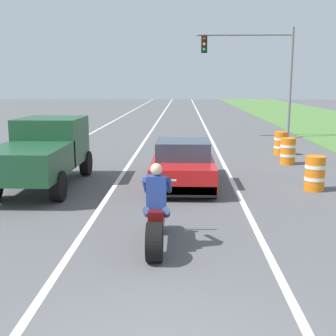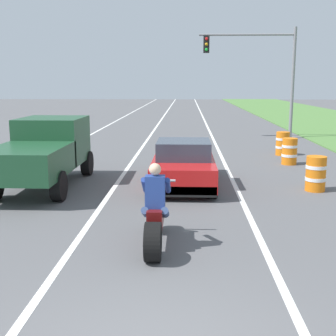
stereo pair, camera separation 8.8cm
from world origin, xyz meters
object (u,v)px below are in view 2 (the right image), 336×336
construction_barrel_mid (289,151)px  construction_barrel_nearest (316,173)px  sports_car_red (184,164)px  motorcycle_with_rider (155,218)px  pickup_truck_left_lane_dark_green (44,150)px  traffic_light_mast_near (263,64)px  construction_barrel_far (283,143)px

construction_barrel_mid → construction_barrel_nearest: bearing=-92.8°
sports_car_red → construction_barrel_nearest: bearing=-9.1°
motorcycle_with_rider → pickup_truck_left_lane_dark_green: bearing=126.6°
sports_car_red → pickup_truck_left_lane_dark_green: bearing=-174.6°
motorcycle_with_rider → construction_barrel_mid: bearing=63.3°
traffic_light_mast_near → construction_barrel_far: traffic_light_mast_near is taller
motorcycle_with_rider → sports_car_red: (0.48, 5.28, 0.04)m
construction_barrel_nearest → construction_barrel_far: size_ratio=1.00×
construction_barrel_nearest → construction_barrel_far: same height
sports_car_red → construction_barrel_nearest: size_ratio=4.30×
construction_barrel_mid → pickup_truck_left_lane_dark_green: bearing=-153.8°
pickup_truck_left_lane_dark_green → construction_barrel_nearest: (7.90, -0.22, -0.60)m
pickup_truck_left_lane_dark_green → construction_barrel_nearest: size_ratio=4.80×
sports_car_red → traffic_light_mast_near: size_ratio=0.72×
construction_barrel_far → construction_barrel_mid: bearing=-95.3°
sports_car_red → construction_barrel_far: bearing=54.1°
pickup_truck_left_lane_dark_green → construction_barrel_far: size_ratio=4.80×
motorcycle_with_rider → construction_barrel_nearest: size_ratio=2.21×
motorcycle_with_rider → construction_barrel_nearest: bearing=47.7°
traffic_light_mast_near → construction_barrel_nearest: bearing=-92.1°
sports_car_red → traffic_light_mast_near: (4.22, 11.79, 3.41)m
pickup_truck_left_lane_dark_green → traffic_light_mast_near: traffic_light_mast_near is taller
traffic_light_mast_near → construction_barrel_nearest: 12.89m
motorcycle_with_rider → construction_barrel_far: 12.00m
construction_barrel_nearest → construction_barrel_mid: size_ratio=1.00×
construction_barrel_nearest → construction_barrel_mid: bearing=87.2°
construction_barrel_mid → motorcycle_with_rider: bearing=-116.7°
motorcycle_with_rider → construction_barrel_far: size_ratio=2.21×
traffic_light_mast_near → construction_barrel_mid: 8.93m
construction_barrel_mid → construction_barrel_far: size_ratio=1.00×
motorcycle_with_rider → pickup_truck_left_lane_dark_green: pickup_truck_left_lane_dark_green is taller
construction_barrel_nearest → construction_barrel_far: 6.39m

